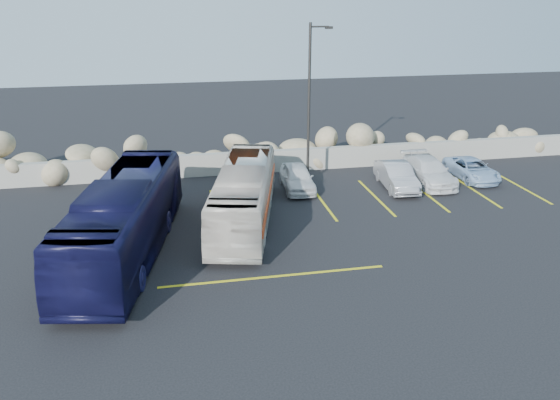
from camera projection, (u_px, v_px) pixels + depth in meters
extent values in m
plane|color=black|center=(303.00, 277.00, 19.08)|extent=(90.00, 90.00, 0.00)
cube|color=#9A988C|center=(252.00, 162.00, 29.86)|extent=(60.00, 0.40, 1.20)
cube|color=gold|center=(215.00, 209.00, 25.04)|extent=(0.12, 5.00, 0.01)
cube|color=gold|center=(322.00, 201.00, 25.96)|extent=(0.12, 5.00, 0.01)
cube|color=gold|center=(376.00, 197.00, 26.45)|extent=(0.12, 5.00, 0.01)
cube|color=gold|center=(426.00, 194.00, 26.92)|extent=(0.12, 5.00, 0.01)
cube|color=gold|center=(474.00, 190.00, 27.39)|extent=(0.12, 5.00, 0.01)
cube|color=gold|center=(520.00, 187.00, 27.86)|extent=(0.12, 5.00, 0.01)
cube|color=gold|center=(274.00, 276.00, 19.08)|extent=(8.00, 0.12, 0.01)
cylinder|color=#2C2A27|center=(309.00, 108.00, 26.81)|extent=(0.14, 0.14, 8.00)
cylinder|color=#2C2A27|center=(320.00, 27.00, 25.53)|extent=(0.90, 0.08, 0.08)
cube|color=#2C2A27|center=(329.00, 28.00, 25.63)|extent=(0.35, 0.18, 0.12)
imported|color=silver|center=(244.00, 195.00, 23.19)|extent=(4.15, 9.25, 2.51)
imported|color=#100F34|center=(125.00, 218.00, 20.25)|extent=(4.35, 10.72, 2.91)
imported|color=silver|center=(297.00, 177.00, 27.34)|extent=(1.63, 3.70, 1.24)
imported|color=#A4A3A8|center=(397.00, 176.00, 27.51)|extent=(1.64, 3.94, 1.27)
imported|color=silver|center=(429.00, 171.00, 28.27)|extent=(1.85, 4.36, 1.25)
imported|color=#9ABADB|center=(472.00, 169.00, 28.93)|extent=(1.78, 3.79, 1.05)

